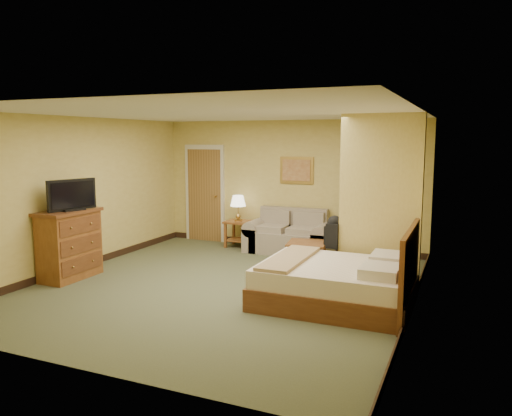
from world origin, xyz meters
The scene contains 17 objects.
floor centered at (0.00, 0.00, 0.00)m, with size 6.00×6.00×0.00m, color #4E5235.
ceiling centered at (0.00, 0.00, 2.60)m, with size 6.00×6.00×0.00m, color white.
back_wall centered at (0.00, 3.00, 1.30)m, with size 5.50×0.02×2.60m, color tan.
left_wall centered at (-2.75, 0.00, 1.30)m, with size 0.02×6.00×2.60m, color tan.
right_wall centered at (2.75, 0.00, 1.30)m, with size 0.02×6.00×2.60m, color tan.
partition centered at (2.15, 0.93, 1.30)m, with size 1.20×0.15×2.60m, color tan.
door centered at (-1.95, 2.96, 1.03)m, with size 0.94×0.16×2.10m.
baseboard centered at (0.00, 2.99, 0.06)m, with size 5.50×0.02×0.12m, color black.
loveseat centered at (0.15, 2.57, 0.28)m, with size 1.70×0.79×0.86m.
side_table centered at (-1.00, 2.65, 0.36)m, with size 0.50×0.50×0.55m.
table_lamp centered at (-1.00, 2.65, 0.95)m, with size 0.32×0.32×0.53m.
coffee_table centered at (0.78, 1.71, 0.30)m, with size 0.75×0.75×0.42m.
wall_picture centered at (0.15, 2.97, 1.60)m, with size 0.70×0.04×0.54m.
dresser centered at (-2.48, -0.55, 0.56)m, with size 0.55×1.04×1.11m.
tv centered at (-2.38, -0.55, 1.34)m, with size 0.29×0.79×0.50m.
bed centered at (1.82, -0.10, 0.30)m, with size 2.03×1.72×1.12m.
backpack centered at (1.46, 0.94, 0.81)m, with size 0.23×0.31×0.50m.
Camera 1 is at (3.34, -6.56, 2.24)m, focal length 35.00 mm.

